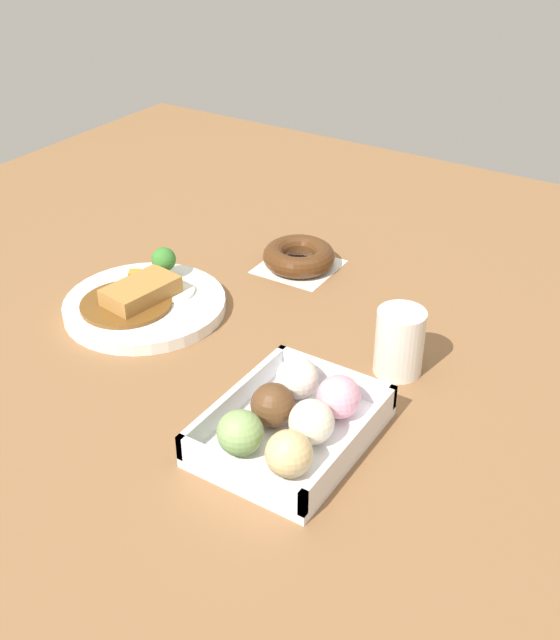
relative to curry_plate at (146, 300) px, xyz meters
The scene contains 5 objects.
ground_plane 0.16m from the curry_plate, 88.59° to the left, with size 1.60×1.60×0.00m, color brown.
curry_plate is the anchor object (origin of this frame).
donut_box 0.35m from the curry_plate, 68.38° to the left, with size 0.21×0.16×0.06m.
chocolate_ring_donut 0.26m from the curry_plate, 152.87° to the left, with size 0.12×0.12×0.04m.
coffee_mug 0.38m from the curry_plate, 98.79° to the left, with size 0.06×0.06×0.09m, color silver.
Camera 1 is at (0.71, 0.52, 0.59)m, focal length 43.92 mm.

